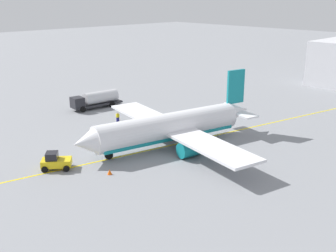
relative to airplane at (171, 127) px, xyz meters
The scene contains 7 objects.
ground_plane 2.77m from the airplane, 11.15° to the right, with size 400.00×400.00×0.00m, color gray.
airplane is the anchor object (origin of this frame).
fuel_tanker 24.97m from the airplane, 99.27° to the right, with size 10.20×3.57×3.15m.
pushback_tug 16.71m from the airplane, 13.24° to the right, with size 4.10×3.89×2.20m.
refueling_worker 14.58m from the airplane, 95.52° to the right, with size 0.61×0.51×1.71m.
safety_cone_nose 12.74m from the airplane, ahead, with size 0.57×0.57×0.63m, color #F2590F.
taxi_line_marking 2.76m from the airplane, 11.15° to the right, with size 78.44×0.30×0.01m, color yellow.
Camera 1 is at (38.37, 40.21, 20.72)m, focal length 44.22 mm.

